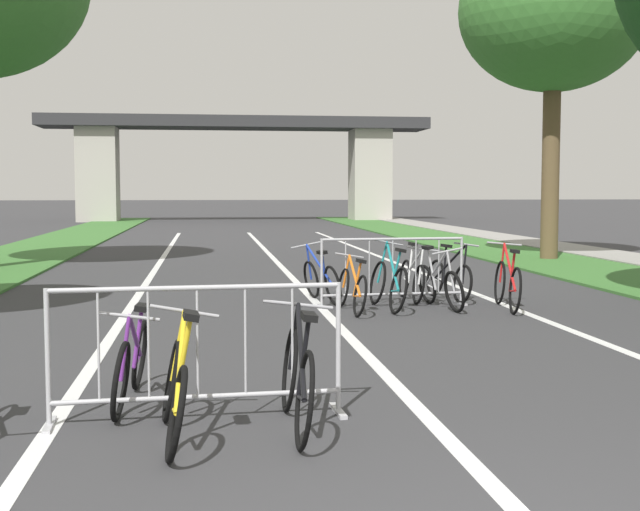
% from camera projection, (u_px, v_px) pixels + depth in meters
% --- Properties ---
extents(grass_verge_left, '(2.86, 55.72, 0.05)m').
position_uv_depth(grass_verge_left, '(40.00, 249.00, 25.31)').
color(grass_verge_left, '#386B2D').
rests_on(grass_verge_left, ground).
extents(grass_verge_right, '(2.86, 55.72, 0.05)m').
position_uv_depth(grass_verge_right, '(471.00, 245.00, 27.05)').
color(grass_verge_right, '#386B2D').
rests_on(grass_verge_right, ground).
extents(sidewalk_path_right, '(1.81, 55.72, 0.08)m').
position_uv_depth(sidewalk_path_right, '(542.00, 244.00, 27.35)').
color(sidewalk_path_right, gray).
rests_on(sidewalk_path_right, ground).
extents(lane_stripe_center, '(0.14, 32.24, 0.01)m').
position_uv_depth(lane_stripe_center, '(282.00, 267.00, 19.58)').
color(lane_stripe_center, silver).
rests_on(lane_stripe_center, ground).
extents(lane_stripe_right_lane, '(0.14, 32.24, 0.01)m').
position_uv_depth(lane_stripe_right_lane, '(403.00, 266.00, 19.96)').
color(lane_stripe_right_lane, silver).
rests_on(lane_stripe_right_lane, ground).
extents(lane_stripe_left_lane, '(0.14, 32.24, 0.01)m').
position_uv_depth(lane_stripe_left_lane, '(156.00, 269.00, 19.21)').
color(lane_stripe_left_lane, silver).
rests_on(lane_stripe_left_lane, ground).
extents(overpass_bridge, '(22.03, 3.31, 5.94)m').
position_uv_depth(overpass_bridge, '(237.00, 151.00, 48.86)').
color(overpass_bridge, '#2D2D30').
rests_on(overpass_bridge, ground).
extents(tree_right_oak_near, '(4.71, 4.71, 8.23)m').
position_uv_depth(tree_right_oak_near, '(554.00, 12.00, 21.08)').
color(tree_right_oak_near, brown).
rests_on(tree_right_oak_near, ground).
extents(crowd_barrier_nearest, '(2.30, 0.57, 1.05)m').
position_uv_depth(crowd_barrier_nearest, '(198.00, 354.00, 6.55)').
color(crowd_barrier_nearest, '#ADADB2').
rests_on(crowd_barrier_nearest, ground).
extents(crowd_barrier_second, '(2.30, 0.57, 1.05)m').
position_uv_depth(crowd_barrier_second, '(393.00, 272.00, 13.04)').
color(crowd_barrier_second, '#ADADB2').
rests_on(crowd_barrier_second, ground).
extents(bicycle_black_0, '(0.56, 1.71, 0.92)m').
position_uv_depth(bicycle_black_0, '(297.00, 378.00, 6.30)').
color(bicycle_black_0, black).
rests_on(bicycle_black_0, ground).
extents(bicycle_teal_1, '(0.53, 1.76, 1.04)m').
position_uv_depth(bicycle_teal_1, '(388.00, 284.00, 12.65)').
color(bicycle_teal_1, black).
rests_on(bicycle_teal_1, ground).
extents(bicycle_yellow_2, '(0.52, 1.64, 0.96)m').
position_uv_depth(bicycle_yellow_2, '(175.00, 390.00, 6.01)').
color(bicycle_yellow_2, black).
rests_on(bicycle_yellow_2, ground).
extents(bicycle_purple_3, '(0.47, 1.69, 0.85)m').
position_uv_depth(bicycle_purple_3, '(132.00, 362.00, 7.05)').
color(bicycle_purple_3, black).
rests_on(bicycle_purple_3, ground).
extents(bicycle_red_4, '(0.56, 1.78, 0.99)m').
position_uv_depth(bicycle_red_4, '(508.00, 283.00, 12.68)').
color(bicycle_red_4, black).
rests_on(bicycle_red_4, ground).
extents(bicycle_blue_5, '(0.71, 1.58, 0.95)m').
position_uv_depth(bicycle_blue_5, '(321.00, 280.00, 13.49)').
color(bicycle_blue_5, black).
rests_on(bicycle_blue_5, ground).
extents(bicycle_white_6, '(0.53, 1.60, 0.93)m').
position_uv_depth(bicycle_white_6, '(412.00, 278.00, 13.68)').
color(bicycle_white_6, black).
rests_on(bicycle_white_6, ground).
extents(bicycle_silver_8, '(0.46, 1.62, 0.95)m').
position_uv_depth(bicycle_silver_8, '(439.00, 285.00, 12.76)').
color(bicycle_silver_8, black).
rests_on(bicycle_silver_8, ground).
extents(bicycle_orange_9, '(0.44, 1.67, 0.84)m').
position_uv_depth(bicycle_orange_9, '(352.00, 289.00, 12.37)').
color(bicycle_orange_9, black).
rests_on(bicycle_orange_9, ground).
extents(bicycle_black_10, '(0.58, 1.62, 0.97)m').
position_uv_depth(bicycle_black_10, '(449.00, 278.00, 13.77)').
color(bicycle_black_10, black).
rests_on(bicycle_black_10, ground).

